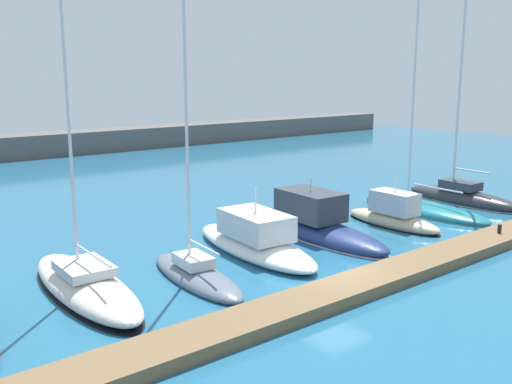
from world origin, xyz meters
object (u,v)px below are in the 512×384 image
Objects in this scene: motorboat_white_fifth at (254,239)px; sailboat_ivory_third at (85,284)px; sailboat_slate_fourth at (196,272)px; sailboat_teal_eighth at (423,209)px; motorboat_navy_sixth at (313,224)px; sailboat_charcoal_ninth at (462,195)px; motorboat_sand_seventh at (393,216)px; dock_bollard at (499,229)px.

sailboat_ivory_third is at bearing 96.22° from motorboat_white_fifth.
sailboat_slate_fourth reaches higher than sailboat_teal_eighth.
sailboat_charcoal_ninth is (13.15, -0.61, -0.10)m from motorboat_navy_sixth.
motorboat_navy_sixth is at bearing -72.63° from sailboat_slate_fourth.
sailboat_charcoal_ninth reaches higher than motorboat_white_fifth.
motorboat_sand_seventh is 4.16m from sailboat_teal_eighth.
sailboat_slate_fourth is at bearing 113.93° from motorboat_white_fifth.
sailboat_charcoal_ninth is at bearing -83.67° from motorboat_sand_seventh.
sailboat_charcoal_ninth reaches higher than dock_bollard.
sailboat_charcoal_ninth is (25.95, -0.12, 0.08)m from sailboat_ivory_third.
sailboat_teal_eighth is at bearing -87.97° from sailboat_ivory_third.
sailboat_ivory_third is at bearing 88.04° from motorboat_sand_seventh.
sailboat_slate_fourth is 33.49× the size of dock_bollard.
sailboat_teal_eighth is 6.79m from dock_bollard.
motorboat_sand_seventh is 14.20× the size of dock_bollard.
motorboat_white_fifth is 0.63× the size of sailboat_teal_eighth.
motorboat_navy_sixth is 0.62× the size of sailboat_charcoal_ninth.
sailboat_teal_eighth is (8.96, -0.57, -0.41)m from motorboat_navy_sixth.
sailboat_ivory_third is at bearing 92.39° from sailboat_teal_eighth.
motorboat_white_fifth is 12.57m from dock_bollard.
motorboat_white_fifth is 4.34m from motorboat_navy_sixth.
sailboat_teal_eighth is (4.07, 0.82, -0.35)m from motorboat_sand_seventh.
sailboat_slate_fourth reaches higher than dock_bollard.
sailboat_teal_eighth is at bearing 68.18° from dock_bollard.
sailboat_ivory_third reaches higher than motorboat_sand_seventh.
motorboat_white_fifth is (8.48, 0.12, 0.19)m from sailboat_ivory_third.
sailboat_charcoal_ninth is at bearing -85.35° from motorboat_white_fifth.
motorboat_white_fifth reaches higher than motorboat_sand_seventh.
sailboat_charcoal_ninth is at bearing -87.89° from sailboat_teal_eighth.
motorboat_navy_sixth reaches higher than motorboat_sand_seventh.
motorboat_navy_sixth is at bearing 88.94° from sailboat_teal_eighth.
sailboat_ivory_third is 1.06× the size of sailboat_charcoal_ninth.
motorboat_white_fifth is 0.88× the size of motorboat_navy_sixth.
sailboat_slate_fourth is 21.76m from sailboat_charcoal_ninth.
sailboat_teal_eighth is at bearing -85.44° from motorboat_white_fifth.
dock_bollard is (19.25, -6.37, 0.24)m from sailboat_ivory_third.
motorboat_navy_sixth is 1.67× the size of motorboat_sand_seventh.
sailboat_charcoal_ninth reaches higher than sailboat_teal_eighth.
sailboat_ivory_third is 25.95m from sailboat_charcoal_ninth.
sailboat_ivory_third reaches higher than dock_bollard.
sailboat_ivory_third is at bearing 92.25° from sailboat_charcoal_ninth.
sailboat_teal_eighth is 0.86× the size of sailboat_charcoal_ninth.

